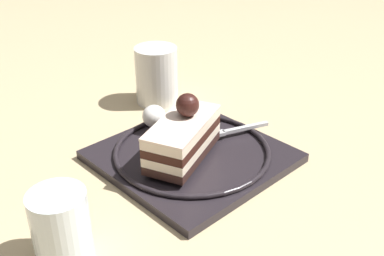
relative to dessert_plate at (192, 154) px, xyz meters
name	(u,v)px	position (x,y,z in m)	size (l,w,h in m)	color
ground_plane	(175,156)	(-0.02, -0.01, -0.01)	(2.40, 2.40, 0.00)	tan
dessert_plate	(192,154)	(0.00, 0.00, 0.00)	(0.24, 0.24, 0.02)	black
cake_slice	(183,136)	(0.01, -0.02, 0.04)	(0.11, 0.13, 0.08)	#361F1B
whipped_cream_dollop	(154,116)	(-0.08, -0.01, 0.02)	(0.03, 0.03, 0.03)	white
fork	(230,131)	(0.00, 0.07, 0.01)	(0.04, 0.11, 0.00)	silver
drink_glass_near	(62,231)	(0.06, -0.20, 0.02)	(0.06, 0.06, 0.08)	silver
drink_glass_far	(157,78)	(-0.18, 0.06, 0.03)	(0.07, 0.07, 0.09)	white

